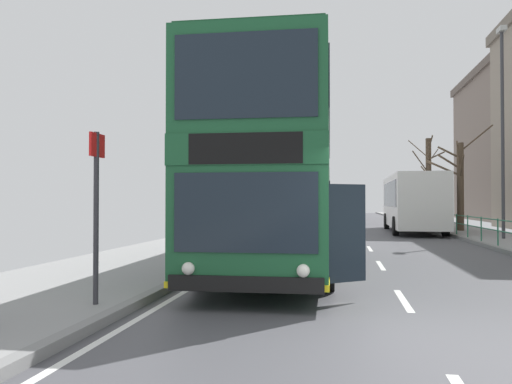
{
  "coord_description": "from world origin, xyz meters",
  "views": [
    {
      "loc": [
        -1.08,
        -6.44,
        1.7
      ],
      "look_at": [
        -3.06,
        5.67,
        1.92
      ],
      "focal_mm": 35.67,
      "sensor_mm": 36.0,
      "label": 1
    }
  ],
  "objects_px": {
    "bare_tree_far_00": "(428,178)",
    "double_decker_bus_main": "(280,174)",
    "bare_tree_far_01": "(460,182)",
    "bus_stop_sign_near": "(96,198)",
    "street_lamp_far_side": "(502,118)",
    "background_bus_far_lane": "(412,201)"
  },
  "relations": [
    {
      "from": "bare_tree_far_00",
      "to": "double_decker_bus_main",
      "type": "bearing_deg",
      "value": -106.5
    },
    {
      "from": "bare_tree_far_01",
      "to": "bus_stop_sign_near",
      "type": "bearing_deg",
      "value": -115.12
    },
    {
      "from": "bare_tree_far_01",
      "to": "street_lamp_far_side",
      "type": "bearing_deg",
      "value": -85.84
    },
    {
      "from": "background_bus_far_lane",
      "to": "bus_stop_sign_near",
      "type": "height_order",
      "value": "background_bus_far_lane"
    },
    {
      "from": "bus_stop_sign_near",
      "to": "street_lamp_far_side",
      "type": "relative_size",
      "value": 0.29
    },
    {
      "from": "bare_tree_far_00",
      "to": "street_lamp_far_side",
      "type": "bearing_deg",
      "value": -90.21
    },
    {
      "from": "street_lamp_far_side",
      "to": "bare_tree_far_00",
      "type": "xyz_separation_m",
      "value": [
        0.07,
        18.4,
        -1.7
      ]
    },
    {
      "from": "double_decker_bus_main",
      "to": "background_bus_far_lane",
      "type": "bearing_deg",
      "value": 71.43
    },
    {
      "from": "background_bus_far_lane",
      "to": "bus_stop_sign_near",
      "type": "bearing_deg",
      "value": -109.17
    },
    {
      "from": "double_decker_bus_main",
      "to": "bare_tree_far_01",
      "type": "distance_m",
      "value": 17.64
    },
    {
      "from": "bus_stop_sign_near",
      "to": "street_lamp_far_side",
      "type": "bearing_deg",
      "value": 56.03
    },
    {
      "from": "double_decker_bus_main",
      "to": "background_bus_far_lane",
      "type": "xyz_separation_m",
      "value": [
        5.51,
        16.39,
        -0.69
      ]
    },
    {
      "from": "bus_stop_sign_near",
      "to": "bare_tree_far_01",
      "type": "xyz_separation_m",
      "value": [
        10.04,
        21.41,
        0.99
      ]
    },
    {
      "from": "background_bus_far_lane",
      "to": "street_lamp_far_side",
      "type": "xyz_separation_m",
      "value": [
        2.81,
        -6.49,
        3.54
      ]
    },
    {
      "from": "double_decker_bus_main",
      "to": "street_lamp_far_side",
      "type": "bearing_deg",
      "value": 49.97
    },
    {
      "from": "street_lamp_far_side",
      "to": "bare_tree_far_00",
      "type": "distance_m",
      "value": 18.48
    },
    {
      "from": "bus_stop_sign_near",
      "to": "bare_tree_far_01",
      "type": "distance_m",
      "value": 23.67
    },
    {
      "from": "bare_tree_far_00",
      "to": "bare_tree_far_01",
      "type": "distance_m",
      "value": 12.55
    },
    {
      "from": "background_bus_far_lane",
      "to": "bare_tree_far_00",
      "type": "bearing_deg",
      "value": 76.43
    },
    {
      "from": "background_bus_far_lane",
      "to": "bare_tree_far_01",
      "type": "distance_m",
      "value": 2.67
    },
    {
      "from": "double_decker_bus_main",
      "to": "bare_tree_far_01",
      "type": "xyz_separation_m",
      "value": [
        7.89,
        15.78,
        0.35
      ]
    },
    {
      "from": "bus_stop_sign_near",
      "to": "bare_tree_far_01",
      "type": "height_order",
      "value": "bare_tree_far_01"
    }
  ]
}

